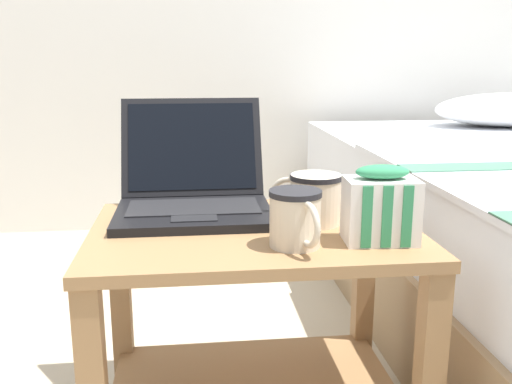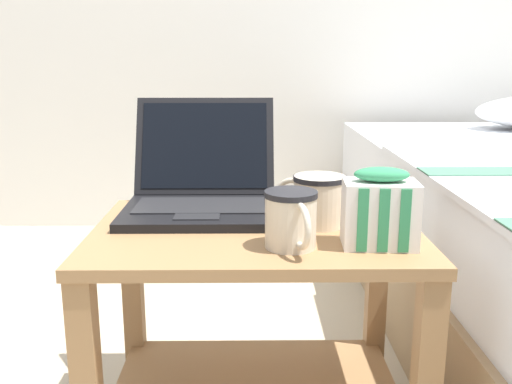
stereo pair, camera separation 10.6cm
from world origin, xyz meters
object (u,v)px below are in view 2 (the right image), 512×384
mug_front_right (291,217)px  snack_bag (380,210)px  cell_phone (356,207)px  mug_front_left (318,198)px  laptop (202,189)px

mug_front_right → snack_bag: 0.16m
mug_front_right → cell_phone: 0.30m
mug_front_left → cell_phone: 0.16m
laptop → mug_front_left: laptop is taller
snack_bag → mug_front_left: bearing=126.5°
laptop → snack_bag: 0.41m
laptop → cell_phone: laptop is taller
mug_front_left → snack_bag: (0.09, -0.13, 0.01)m
mug_front_right → snack_bag: size_ratio=0.95×
mug_front_left → mug_front_right: same height
snack_bag → cell_phone: size_ratio=0.99×
mug_front_right → cell_phone: (0.16, 0.25, -0.05)m
snack_bag → cell_phone: (0.01, 0.24, -0.06)m
mug_front_right → cell_phone: size_ratio=0.94×
mug_front_left → cell_phone: size_ratio=0.99×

